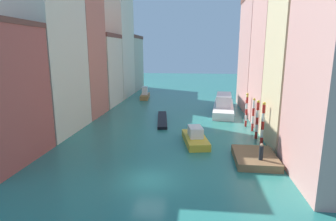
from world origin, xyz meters
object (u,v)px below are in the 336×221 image
(mooring_pole_0, at_px, (263,123))
(vaporetto_white, at_px, (224,105))
(waterfront_dock, at_px, (255,158))
(mooring_pole_3, at_px, (246,111))
(gondola_black, at_px, (162,119))
(motorboat_1, at_px, (195,138))
(person_on_dock, at_px, (261,152))
(mooring_pole_4, at_px, (247,107))
(mooring_pole_2, at_px, (253,114))
(motorboat_0, at_px, (145,95))
(mooring_pole_1, at_px, (257,119))

(mooring_pole_0, xyz_separation_m, vaporetto_white, (-2.63, 16.05, -1.30))
(waterfront_dock, bearing_deg, mooring_pole_0, 71.25)
(mooring_pole_3, relative_size, gondola_black, 0.45)
(motorboat_1, bearing_deg, person_on_dock, -45.41)
(person_on_dock, distance_m, mooring_pole_4, 16.11)
(waterfront_dock, xyz_separation_m, person_on_dock, (0.22, -1.27, 1.02))
(mooring_pole_2, height_order, mooring_pole_4, mooring_pole_2)
(motorboat_0, bearing_deg, mooring_pole_1, -54.78)
(mooring_pole_3, relative_size, motorboat_1, 0.68)
(mooring_pole_1, relative_size, mooring_pole_4, 1.10)
(mooring_pole_4, relative_size, gondola_black, 0.44)
(mooring_pole_1, bearing_deg, mooring_pole_4, 89.02)
(gondola_black, distance_m, motorboat_1, 10.45)
(person_on_dock, xyz_separation_m, motorboat_1, (-5.72, 5.81, -0.74))
(person_on_dock, height_order, mooring_pole_2, mooring_pole_2)
(mooring_pole_1, bearing_deg, mooring_pole_0, -87.62)
(person_on_dock, xyz_separation_m, vaporetto_white, (-1.30, 21.88, -0.25))
(mooring_pole_0, height_order, mooring_pole_1, mooring_pole_0)
(waterfront_dock, height_order, gondola_black, waterfront_dock)
(vaporetto_white, distance_m, motorboat_0, 19.11)
(mooring_pole_0, bearing_deg, mooring_pole_3, 93.40)
(mooring_pole_2, bearing_deg, mooring_pole_1, -92.62)
(waterfront_dock, xyz_separation_m, mooring_pole_4, (1.58, 14.76, 1.77))
(motorboat_1, bearing_deg, vaporetto_white, 74.61)
(mooring_pole_0, distance_m, motorboat_1, 7.28)
(waterfront_dock, xyz_separation_m, gondola_black, (-10.34, 13.80, -0.14))
(mooring_pole_1, relative_size, gondola_black, 0.48)
(mooring_pole_1, relative_size, mooring_pole_3, 1.07)
(waterfront_dock, relative_size, mooring_pole_3, 1.22)
(mooring_pole_0, distance_m, mooring_pole_1, 2.33)
(gondola_black, bearing_deg, person_on_dock, -55.00)
(person_on_dock, xyz_separation_m, mooring_pole_1, (1.23, 8.16, 0.95))
(waterfront_dock, bearing_deg, vaporetto_white, 93.01)
(mooring_pole_2, bearing_deg, motorboat_1, -142.86)
(mooring_pole_1, bearing_deg, vaporetto_white, 100.46)
(person_on_dock, height_order, mooring_pole_1, mooring_pole_1)
(person_on_dock, distance_m, mooring_pole_2, 11.29)
(motorboat_0, xyz_separation_m, motorboat_1, (10.84, -27.57, -0.19))
(mooring_pole_0, distance_m, mooring_pole_3, 7.45)
(waterfront_dock, bearing_deg, mooring_pole_3, 84.73)
(mooring_pole_1, height_order, motorboat_0, mooring_pole_1)
(person_on_dock, distance_m, motorboat_1, 8.19)
(waterfront_dock, relative_size, gondola_black, 0.54)
(person_on_dock, bearing_deg, mooring_pole_3, 86.16)
(mooring_pole_1, height_order, motorboat_1, mooring_pole_1)
(waterfront_dock, distance_m, motorboat_0, 36.03)
(vaporetto_white, bearing_deg, waterfront_dock, -86.99)
(mooring_pole_0, bearing_deg, mooring_pole_2, 89.55)
(vaporetto_white, height_order, motorboat_0, vaporetto_white)
(waterfront_dock, distance_m, vaporetto_white, 20.65)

